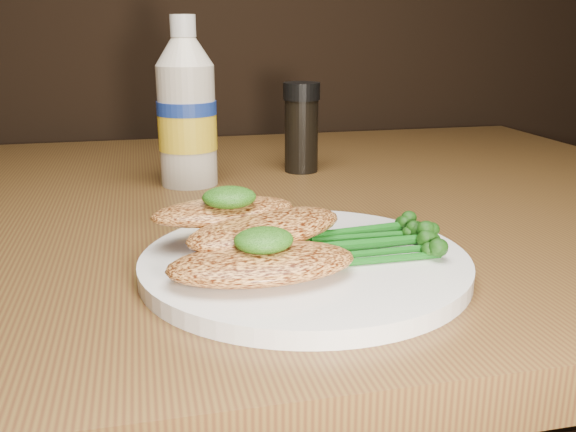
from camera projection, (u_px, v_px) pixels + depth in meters
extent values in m
cylinder|color=white|center=(305.00, 263.00, 0.48)|extent=(0.25, 0.25, 0.01)
ellipsoid|color=#E39648|center=(262.00, 263.00, 0.44)|extent=(0.13, 0.08, 0.02)
ellipsoid|color=#E39648|center=(266.00, 229.00, 0.48)|extent=(0.15, 0.12, 0.02)
ellipsoid|color=#E39648|center=(224.00, 211.00, 0.50)|extent=(0.12, 0.08, 0.02)
ellipsoid|color=#113708|center=(264.00, 240.00, 0.44)|extent=(0.05, 0.05, 0.02)
ellipsoid|color=#113708|center=(229.00, 197.00, 0.49)|extent=(0.04, 0.04, 0.02)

